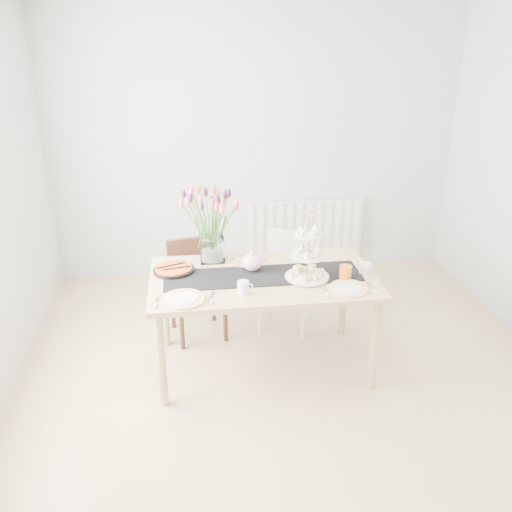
{
  "coord_description": "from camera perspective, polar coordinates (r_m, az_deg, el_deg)",
  "views": [
    {
      "loc": [
        -0.69,
        -2.98,
        2.39
      ],
      "look_at": [
        -0.24,
        0.42,
        0.93
      ],
      "focal_mm": 38.0,
      "sensor_mm": 36.0,
      "label": 1
    }
  ],
  "objects": [
    {
      "name": "cake_stand",
      "position": [
        3.79,
        5.47,
        -0.57
      ],
      "size": [
        0.31,
        0.31,
        0.45
      ],
      "rotation": [
        0.0,
        0.0,
        0.08
      ],
      "color": "gold",
      "rests_on": "dining_table"
    },
    {
      "name": "chair_brown",
      "position": [
        4.48,
        -6.45,
        -2.59
      ],
      "size": [
        0.47,
        0.47,
        0.8
      ],
      "rotation": [
        0.0,
        0.0,
        0.21
      ],
      "color": "#341A13",
      "rests_on": "ground"
    },
    {
      "name": "teapot",
      "position": [
        3.91,
        -0.42,
        -0.66
      ],
      "size": [
        0.23,
        0.19,
        0.15
      ],
      "primitive_type": null,
      "rotation": [
        0.0,
        0.0,
        -0.03
      ],
      "color": "white",
      "rests_on": "dining_table"
    },
    {
      "name": "dining_table",
      "position": [
        3.89,
        0.71,
        -3.16
      ],
      "size": [
        1.6,
        0.9,
        0.75
      ],
      "color": "tan",
      "rests_on": "ground"
    },
    {
      "name": "table_runner",
      "position": [
        3.86,
        0.72,
        -2.08
      ],
      "size": [
        1.4,
        0.35,
        0.01
      ],
      "primitive_type": "cube",
      "color": "black",
      "rests_on": "dining_table"
    },
    {
      "name": "radiator",
      "position": [
        5.65,
        5.17,
        2.88
      ],
      "size": [
        1.2,
        0.08,
        0.6
      ],
      "primitive_type": "cube",
      "color": "white",
      "rests_on": "room_shell"
    },
    {
      "name": "mug_orange",
      "position": [
        3.84,
        9.4,
        -1.74
      ],
      "size": [
        0.12,
        0.12,
        0.1
      ],
      "primitive_type": "cylinder",
      "rotation": [
        0.0,
        0.0,
        0.96
      ],
      "color": "orange",
      "rests_on": "dining_table"
    },
    {
      "name": "chair_white",
      "position": [
        4.59,
        3.38,
        -1.76
      ],
      "size": [
        0.52,
        0.52,
        0.81
      ],
      "rotation": [
        0.0,
        0.0,
        -0.36
      ],
      "color": "white",
      "rests_on": "ground"
    },
    {
      "name": "cream_jug",
      "position": [
        3.96,
        11.41,
        -1.28
      ],
      "size": [
        0.09,
        0.09,
        0.08
      ],
      "primitive_type": "cylinder",
      "rotation": [
        0.0,
        0.0,
        0.16
      ],
      "color": "white",
      "rests_on": "dining_table"
    },
    {
      "name": "plate_left",
      "position": [
        3.56,
        -7.67,
        -4.52
      ],
      "size": [
        0.35,
        0.35,
        0.01
      ],
      "primitive_type": "cylinder",
      "rotation": [
        0.0,
        0.0,
        -0.26
      ],
      "color": "white",
      "rests_on": "dining_table"
    },
    {
      "name": "tart_tin",
      "position": [
        3.96,
        -8.66,
        -1.44
      ],
      "size": [
        0.3,
        0.3,
        0.04
      ],
      "rotation": [
        0.0,
        0.0,
        -0.05
      ],
      "color": "black",
      "rests_on": "dining_table"
    },
    {
      "name": "tulip_vase",
      "position": [
        4.0,
        -4.79,
        4.48
      ],
      "size": [
        0.67,
        0.67,
        0.58
      ],
      "rotation": [
        0.0,
        0.0,
        0.05
      ],
      "color": "silver",
      "rests_on": "dining_table"
    },
    {
      "name": "room_shell",
      "position": [
        3.25,
        5.21,
        3.33
      ],
      "size": [
        4.5,
        4.5,
        4.5
      ],
      "color": "tan",
      "rests_on": "ground"
    },
    {
      "name": "mug_white",
      "position": [
        3.59,
        -1.37,
        -3.34
      ],
      "size": [
        0.09,
        0.09,
        0.09
      ],
      "primitive_type": "cylinder",
      "rotation": [
        0.0,
        0.0,
        0.16
      ],
      "color": "white",
      "rests_on": "dining_table"
    },
    {
      "name": "plate_right",
      "position": [
        3.72,
        9.73,
        -3.39
      ],
      "size": [
        0.29,
        0.29,
        0.01
      ],
      "primitive_type": "cylinder",
      "rotation": [
        0.0,
        0.0,
        0.1
      ],
      "color": "white",
      "rests_on": "dining_table"
    }
  ]
}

